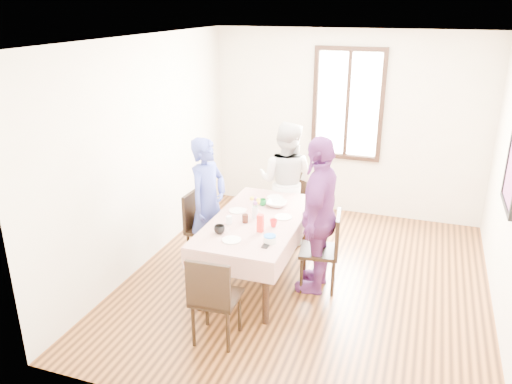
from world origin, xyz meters
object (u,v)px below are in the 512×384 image
chair_left (207,229)px  chair_near (216,297)px  chair_right (319,251)px  dining_table (257,250)px  chair_far (286,206)px  person_right (319,215)px  person_left (207,203)px  person_far (286,182)px

chair_left → chair_near: size_ratio=1.00×
chair_right → chair_near: 1.42m
dining_table → chair_far: bearing=90.0°
chair_near → person_right: person_right is taller
chair_right → chair_far: size_ratio=1.00×
person_left → person_right: (1.37, -0.11, 0.08)m
chair_near → person_right: (0.69, 1.24, 0.43)m
chair_far → person_right: (0.69, -1.13, 0.43)m
chair_right → person_far: person_far is taller
chair_near → person_left: bearing=114.2°
chair_right → person_left: size_ratio=0.57×
dining_table → person_left: bearing=166.7°
dining_table → person_right: person_right is taller
chair_far → chair_near: same height
chair_right → person_left: 1.43m
person_far → chair_far: bearing=-84.1°
chair_far → person_far: (0.00, -0.02, 0.35)m
chair_near → chair_far: bearing=87.2°
person_far → chair_right: bearing=128.3°
chair_left → chair_far: 1.24m
chair_right → person_right: bearing=82.1°
chair_near → dining_table: bearing=87.2°
dining_table → chair_near: chair_near is taller
chair_right → person_right: person_right is taller
chair_far → chair_right: bearing=129.6°
dining_table → chair_near: size_ratio=1.89×
chair_far → chair_near: bearing=97.7°
chair_left → person_left: person_left is taller
dining_table → chair_near: 1.19m
chair_left → chair_far: (0.70, 1.02, 0.00)m
chair_left → person_left: size_ratio=0.57×
dining_table → person_right: (0.69, 0.05, 0.51)m
chair_far → person_left: (-0.69, -1.02, 0.34)m
dining_table → chair_left: (-0.70, 0.16, 0.08)m
chair_far → person_far: bearing=97.7°
chair_left → chair_right: 1.41m
chair_far → person_far: size_ratio=0.56×
chair_far → chair_near: 2.37m
person_left → person_far: person_far is taller
dining_table → chair_far: (0.00, 1.18, 0.08)m
person_far → person_right: size_ratio=0.92×
chair_left → person_right: bearing=88.2°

